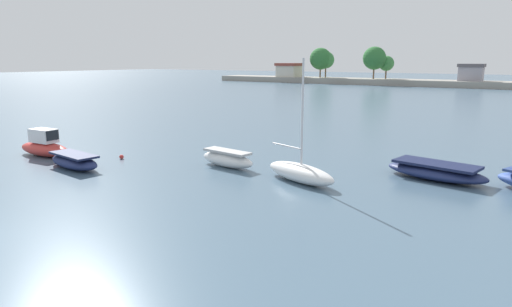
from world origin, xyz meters
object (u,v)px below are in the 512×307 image
(moored_boat_2, at_px, (227,159))
(mooring_buoy_2, at_px, (121,157))
(moored_boat_4, at_px, (436,171))
(moored_boat_1, at_px, (74,161))
(moored_boat_3, at_px, (300,172))
(moored_boat_0, at_px, (44,146))

(moored_boat_2, xyz_separation_m, mooring_buoy_2, (-6.53, -1.91, -0.32))
(moored_boat_2, bearing_deg, moored_boat_4, 26.53)
(moored_boat_1, xyz_separation_m, mooring_buoy_2, (0.25, 3.02, -0.26))
(moored_boat_3, height_order, moored_boat_4, moored_boat_3)
(moored_boat_3, distance_m, moored_boat_4, 6.82)
(moored_boat_2, distance_m, mooring_buoy_2, 6.81)
(moored_boat_4, relative_size, mooring_buoy_2, 19.85)
(moored_boat_4, height_order, mooring_buoy_2, moored_boat_4)
(moored_boat_3, bearing_deg, mooring_buoy_2, -154.40)
(moored_boat_1, relative_size, moored_boat_3, 0.71)
(moored_boat_0, distance_m, moored_boat_2, 11.83)
(mooring_buoy_2, bearing_deg, moored_boat_4, 18.30)
(moored_boat_4, distance_m, mooring_buoy_2, 17.67)
(moored_boat_0, height_order, moored_boat_4, moored_boat_0)
(moored_boat_4, bearing_deg, moored_boat_1, -143.51)
(moored_boat_2, relative_size, moored_boat_3, 0.64)
(moored_boat_1, height_order, moored_boat_4, moored_boat_4)
(moored_boat_1, distance_m, moored_boat_4, 19.05)
(moored_boat_2, height_order, mooring_buoy_2, moored_boat_2)
(moored_boat_0, relative_size, mooring_buoy_2, 15.95)
(moored_boat_1, bearing_deg, mooring_buoy_2, 92.09)
(moored_boat_4, bearing_deg, moored_boat_2, -150.67)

